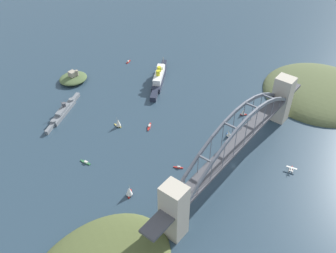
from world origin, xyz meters
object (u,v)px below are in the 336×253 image
object	(u,v)px
harbor_arch_bridge	(237,144)
small_boat_5	(149,126)
small_boat_7	(243,112)
fort_island_mid_harbor	(73,78)
seaplane_taxiing_near_bridge	(291,169)
small_boat_6	(229,134)
small_boat_2	(178,167)
naval_cruiser	(63,111)
small_boat_0	(118,123)
small_boat_1	(129,191)
ocean_liner	(159,77)
small_boat_3	(86,162)
small_boat_4	(128,62)

from	to	relation	value
harbor_arch_bridge	small_boat_5	xyz separation A→B (m)	(-5.64, 101.34, -27.46)
small_boat_7	fort_island_mid_harbor	bearing A→B (deg)	109.05
seaplane_taxiing_near_bridge	small_boat_6	size ratio (longest dim) A/B	1.25
small_boat_2	small_boat_7	bearing A→B (deg)	-3.41
seaplane_taxiing_near_bridge	small_boat_6	xyz separation A→B (m)	(5.99, 72.00, 1.65)
naval_cruiser	small_boat_0	distance (m)	68.18
naval_cruiser	seaplane_taxiing_near_bridge	xyz separation A→B (m)	(75.11, -238.46, -1.15)
small_boat_0	small_boat_1	bearing A→B (deg)	-130.07
harbor_arch_bridge	ocean_liner	world-z (taller)	harbor_arch_bridge
small_boat_3	small_boat_5	bearing A→B (deg)	-9.10
harbor_arch_bridge	small_boat_2	world-z (taller)	harbor_arch_bridge
naval_cruiser	fort_island_mid_harbor	distance (m)	69.17
small_boat_0	small_boat_5	world-z (taller)	small_boat_0
small_boat_0	small_boat_4	world-z (taller)	small_boat_0
ocean_liner	seaplane_taxiing_near_bridge	size ratio (longest dim) A/B	8.23
small_boat_2	small_boat_7	xyz separation A→B (m)	(111.12, -6.62, 2.90)
harbor_arch_bridge	small_boat_5	world-z (taller)	harbor_arch_bridge
ocean_liner	naval_cruiser	distance (m)	125.73
small_boat_7	seaplane_taxiing_near_bridge	bearing A→B (deg)	-121.48
small_boat_2	small_boat_6	distance (m)	70.26
small_boat_1	small_boat_3	bearing A→B (deg)	86.85
seaplane_taxiing_near_bridge	small_boat_3	distance (m)	195.62
small_boat_0	small_boat_1	world-z (taller)	small_boat_1
ocean_liner	small_boat_5	world-z (taller)	ocean_liner
naval_cruiser	small_boat_7	size ratio (longest dim) A/B	9.10
small_boat_1	small_boat_2	world-z (taller)	small_boat_1
small_boat_0	seaplane_taxiing_near_bridge	bearing A→B (deg)	-72.96
seaplane_taxiing_near_bridge	small_boat_5	size ratio (longest dim) A/B	0.84
small_boat_5	small_boat_2	bearing A→B (deg)	-115.45
ocean_liner	small_boat_7	xyz separation A→B (m)	(4.75, -117.96, -2.51)
small_boat_3	small_boat_6	world-z (taller)	small_boat_6
fort_island_mid_harbor	small_boat_2	bearing A→B (deg)	-101.54
small_boat_4	small_boat_5	world-z (taller)	small_boat_4
small_boat_0	fort_island_mid_harbor	bearing A→B (deg)	74.28
small_boat_6	small_boat_3	bearing A→B (deg)	143.61
small_boat_2	small_boat_7	size ratio (longest dim) A/B	1.10
harbor_arch_bridge	naval_cruiser	bearing A→B (deg)	103.74
seaplane_taxiing_near_bridge	fort_island_mid_harbor	bearing A→B (deg)	94.54
small_boat_5	small_boat_0	bearing A→B (deg)	126.19
ocean_liner	small_boat_1	bearing A→B (deg)	-148.55
ocean_liner	seaplane_taxiing_near_bridge	xyz separation A→B (m)	(-43.44, -196.67, -4.09)
ocean_liner	fort_island_mid_harbor	size ratio (longest dim) A/B	2.29
small_boat_0	small_boat_2	world-z (taller)	small_boat_0
naval_cruiser	small_boat_3	size ratio (longest dim) A/B	5.89
small_boat_1	small_boat_4	xyz separation A→B (m)	(171.98, 162.35, -4.59)
harbor_arch_bridge	naval_cruiser	world-z (taller)	harbor_arch_bridge
small_boat_2	small_boat_4	size ratio (longest dim) A/B	0.90
small_boat_0	small_boat_1	xyz separation A→B (m)	(-63.03, -74.94, 0.20)
naval_cruiser	small_boat_0	world-z (taller)	naval_cruiser
harbor_arch_bridge	small_boat_3	xyz separation A→B (m)	(-85.02, 114.06, -27.58)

